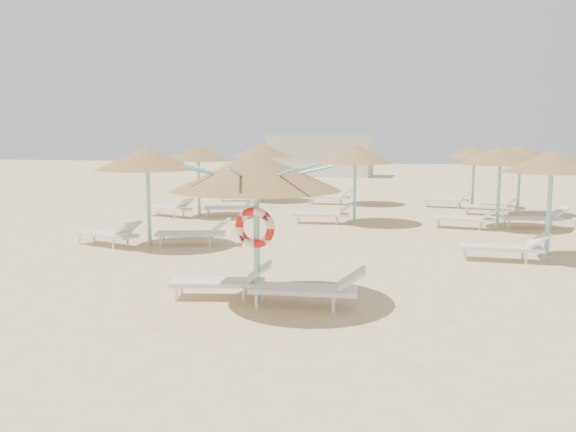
# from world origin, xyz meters

# --- Properties ---
(ground) EXTENTS (120.00, 120.00, 0.00)m
(ground) POSITION_xyz_m (0.00, 0.00, 0.00)
(ground) COLOR #D9C384
(ground) RESTS_ON ground
(main_palapa) EXTENTS (2.99, 2.99, 2.68)m
(main_palapa) POSITION_xyz_m (-0.13, -0.20, 2.33)
(main_palapa) COLOR #7CD7D2
(main_palapa) RESTS_ON ground
(lounger_main_a) EXTENTS (1.92, 0.97, 0.67)m
(lounger_main_a) POSITION_xyz_m (-0.77, -0.15, 0.32)
(lounger_main_a) COLOR white
(lounger_main_a) RESTS_ON ground
(lounger_main_b) EXTENTS (2.05, 0.81, 0.73)m
(lounger_main_b) POSITION_xyz_m (0.90, -0.34, 0.35)
(lounger_main_b) COLOR white
(lounger_main_b) RESTS_ON ground
(palapa_field) EXTENTS (19.90, 14.52, 2.72)m
(palapa_field) POSITION_xyz_m (2.79, 10.37, 2.31)
(palapa_field) COLOR #7CD7D2
(palapa_field) RESTS_ON ground
(service_hut) EXTENTS (8.40, 4.40, 3.25)m
(service_hut) POSITION_xyz_m (-6.00, 35.00, 1.64)
(service_hut) COLOR silver
(service_hut) RESTS_ON ground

